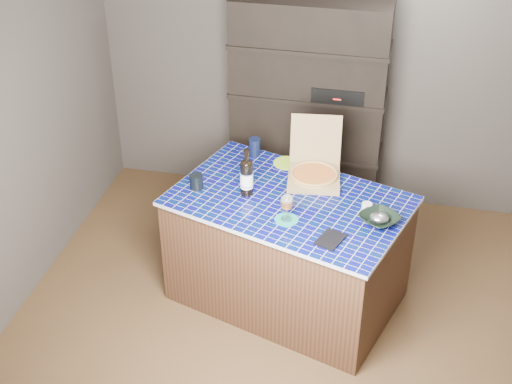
% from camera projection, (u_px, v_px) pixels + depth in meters
% --- Properties ---
extents(room, '(3.50, 3.50, 3.50)m').
position_uv_depth(room, '(270.00, 168.00, 4.26)').
color(room, '#533823').
rests_on(room, ground).
extents(shelving_unit, '(1.20, 0.41, 1.80)m').
position_uv_depth(shelving_unit, '(308.00, 109.00, 5.70)').
color(shelving_unit, black).
rests_on(shelving_unit, floor).
extents(kitchen_island, '(1.75, 1.39, 0.84)m').
position_uv_depth(kitchen_island, '(288.00, 249.00, 4.94)').
color(kitchen_island, '#4D2F1E').
rests_on(kitchen_island, floor).
extents(pizza_box, '(0.40, 0.47, 0.39)m').
position_uv_depth(pizza_box, '(314.00, 172.00, 4.90)').
color(pizza_box, '#93754B').
rests_on(pizza_box, kitchen_island).
extents(mead_bottle, '(0.09, 0.09, 0.34)m').
position_uv_depth(mead_bottle, '(247.00, 177.00, 4.70)').
color(mead_bottle, black).
rests_on(mead_bottle, kitchen_island).
extents(teal_trivet, '(0.15, 0.15, 0.01)m').
position_uv_depth(teal_trivet, '(286.00, 220.00, 4.52)').
color(teal_trivet, '#198579').
rests_on(teal_trivet, kitchen_island).
extents(wine_glass, '(0.08, 0.08, 0.19)m').
position_uv_depth(wine_glass, '(287.00, 203.00, 4.45)').
color(wine_glass, white).
rests_on(wine_glass, teal_trivet).
extents(tumbler, '(0.09, 0.09, 0.10)m').
position_uv_depth(tumbler, '(196.00, 182.00, 4.81)').
color(tumbler, black).
rests_on(tumbler, kitchen_island).
extents(dvd_case, '(0.19, 0.22, 0.01)m').
position_uv_depth(dvd_case, '(331.00, 240.00, 4.33)').
color(dvd_case, black).
rests_on(dvd_case, kitchen_island).
extents(bowl, '(0.33, 0.33, 0.06)m').
position_uv_depth(bowl, '(379.00, 219.00, 4.48)').
color(bowl, black).
rests_on(bowl, kitchen_island).
extents(foil_contents, '(0.12, 0.10, 0.06)m').
position_uv_depth(foil_contents, '(379.00, 218.00, 4.47)').
color(foil_contents, '#ACADB8').
rests_on(foil_contents, bowl).
extents(white_jar, '(0.07, 0.07, 0.06)m').
position_uv_depth(white_jar, '(367.00, 207.00, 4.58)').
color(white_jar, silver).
rests_on(white_jar, kitchen_island).
extents(navy_cup, '(0.08, 0.08, 0.13)m').
position_uv_depth(navy_cup, '(255.00, 147.00, 5.18)').
color(navy_cup, black).
rests_on(navy_cup, kitchen_island).
extents(green_trivet, '(0.19, 0.19, 0.01)m').
position_uv_depth(green_trivet, '(287.00, 163.00, 5.11)').
color(green_trivet, '#91BF29').
rests_on(green_trivet, kitchen_island).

